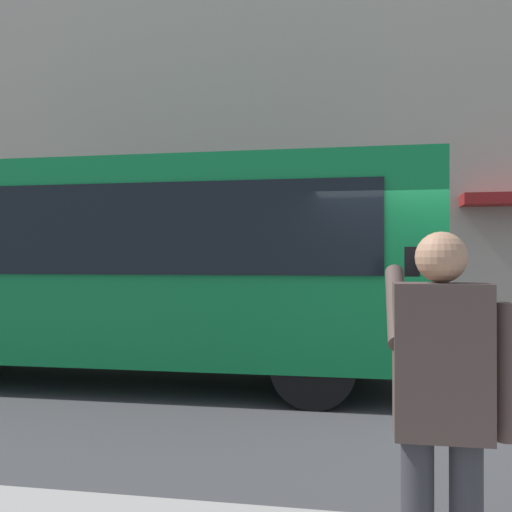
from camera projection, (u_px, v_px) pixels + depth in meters
name	position (u px, v px, depth m)	size (l,w,h in m)	color
ground_plane	(425.00, 407.00, 7.03)	(60.00, 60.00, 0.00)	#38383A
building_facade_far	(398.00, 75.00, 13.74)	(28.00, 1.55, 12.00)	#A89E8E
red_bus	(110.00, 263.00, 8.57)	(9.05, 2.54, 3.08)	#0F7238
pedestrian_photographer	(442.00, 397.00, 2.56)	(0.53, 0.52, 1.70)	#2D2D33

